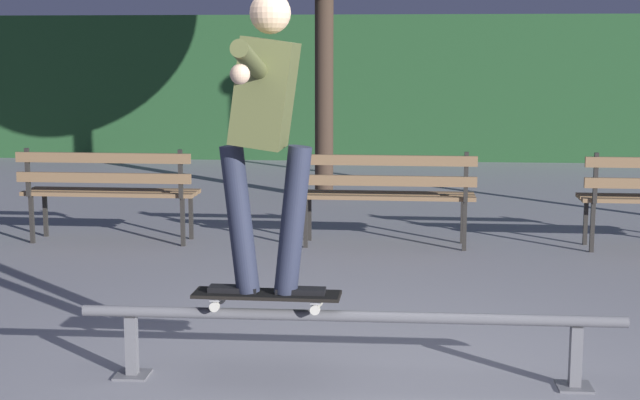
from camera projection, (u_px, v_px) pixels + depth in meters
name	position (u px, v px, depth m)	size (l,w,h in m)	color
ground_plane	(348.00, 395.00, 4.76)	(90.00, 90.00, 0.00)	gray
hedge_backdrop	(380.00, 87.00, 15.35)	(24.00, 1.20, 2.32)	#234C28
grind_rail	(350.00, 326.00, 4.91)	(2.87, 0.18, 0.39)	slate
skateboard	(267.00, 295.00, 4.92)	(0.79, 0.22, 0.09)	black
skateboarder	(266.00, 118.00, 4.77)	(0.62, 1.41, 1.56)	black
park_bench_leftmost	(108.00, 185.00, 8.47)	(1.61, 0.44, 0.88)	#282623
park_bench_left_center	(385.00, 188.00, 8.28)	(1.61, 0.44, 0.88)	#282623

